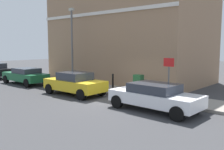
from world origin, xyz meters
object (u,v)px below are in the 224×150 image
Objects in this scene: car_white at (155,96)px; lamppost at (72,42)px; street_sign at (169,73)px; bollard_near_cabinet at (113,81)px; car_yellow at (75,83)px; utility_cabinet at (138,85)px; car_green at (26,76)px.

lamppost is at bearing -14.06° from car_white.
street_sign is 9.00m from lamppost.
car_white is 9.66m from lamppost.
car_yellow is at bearing 157.86° from bollard_near_cabinet.
utility_cabinet is 0.50× the size of street_sign.
utility_cabinet is at bearing -91.13° from lamppost.
bollard_near_cabinet is 4.79m from street_sign.
street_sign is at bearing -107.36° from utility_cabinet.
car_green is (0.20, 12.03, -0.01)m from car_white.
bollard_near_cabinet is (2.25, -7.25, 0.01)m from car_green.
utility_cabinet reaches higher than bollard_near_cabinet.
car_yellow is 1.77× the size of street_sign.
street_sign is (-0.77, -2.45, 0.98)m from utility_cabinet.
utility_cabinet is 2.16m from bollard_near_cabinet.
street_sign is at bearing -82.87° from car_white.
car_yellow is (-0.00, 5.77, 0.04)m from car_white.
street_sign is at bearing -95.78° from lamppost.
lamppost reaches higher than street_sign.
car_white reaches higher than car_green.
lamppost reaches higher than bollard_near_cabinet.
street_sign is at bearing -174.08° from car_green.
car_white is at bearing 178.35° from car_yellow.
car_green is 11.98m from street_sign.
utility_cabinet is at bearing -92.65° from bollard_near_cabinet.
bollard_near_cabinet is 0.18× the size of lamppost.
lamppost is (0.13, 6.35, 2.62)m from utility_cabinet.
street_sign is (1.58, -5.61, 0.93)m from car_yellow.
car_green reaches higher than bollard_near_cabinet.
bollard_near_cabinet is (2.45, -1.00, -0.03)m from car_yellow.
street_sign is (1.58, 0.16, 0.96)m from car_white.
car_green is 3.73× the size of utility_cabinet.
bollard_near_cabinet is (2.45, 4.77, 0.01)m from car_white.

